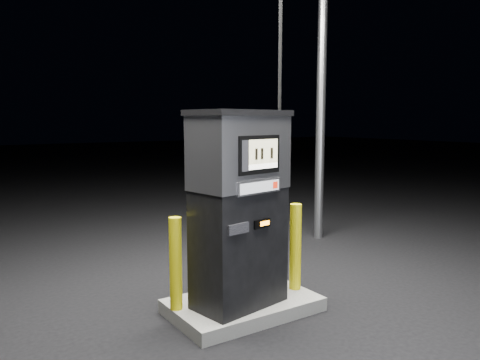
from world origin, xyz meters
TOP-DOWN VIEW (x-y plane):
  - ground at (0.00, 0.00)m, footprint 80.00×80.00m
  - pump_island at (0.00, 0.00)m, footprint 1.60×1.00m
  - fuel_dispenser at (-0.11, -0.10)m, footprint 1.19×0.78m
  - bollard_left at (-0.74, 0.16)m, footprint 0.17×0.17m
  - bollard_right at (0.69, -0.07)m, footprint 0.15×0.15m

SIDE VIEW (x-z plane):
  - ground at x=0.00m, z-range 0.00..0.00m
  - pump_island at x=0.00m, z-range 0.00..0.15m
  - bollard_left at x=-0.74m, z-range 0.15..1.13m
  - bollard_right at x=0.69m, z-range 0.15..1.16m
  - fuel_dispenser at x=-0.11m, z-range -0.94..3.37m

